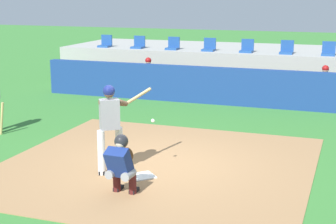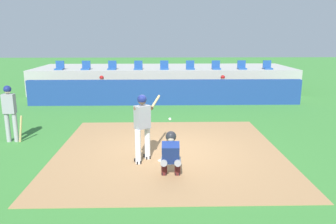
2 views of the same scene
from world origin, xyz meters
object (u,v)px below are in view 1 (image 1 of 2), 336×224
Objects in this scene: stadium_seat_0 at (106,44)px; stadium_seat_5 at (287,50)px; batter_at_plate at (111,123)px; catcher_crouched at (122,162)px; dugout_player_0 at (147,75)px; stadium_seat_3 at (209,47)px; stadium_seat_6 at (328,52)px; home_plate at (143,176)px; stadium_seat_2 at (173,46)px; stadium_seat_4 at (247,49)px; dugout_player_1 at (324,85)px; stadium_seat_1 at (138,45)px.

stadium_seat_0 and stadium_seat_5 have the same top height.
batter_at_plate is 0.97× the size of catcher_crouched.
stadium_seat_3 is (1.71, 2.03, 0.86)m from dugout_player_0.
stadium_seat_6 is at bearing 0.00° from stadium_seat_5.
stadium_seat_0 is at bearing 142.16° from dugout_player_0.
stadium_seat_0 reaches higher than dugout_player_0.
home_plate is at bearing 90.07° from catcher_crouched.
catcher_crouched is at bearing -75.47° from stadium_seat_2.
batter_at_plate is at bearing -93.88° from stadium_seat_4.
stadium_seat_2 is 1.44m from stadium_seat_3.
catcher_crouched is 1.42× the size of dugout_player_1.
batter_at_plate is at bearing -73.03° from dugout_player_0.
stadium_seat_6 is (2.89, 0.00, 0.00)m from stadium_seat_4.
stadium_seat_4 reaches higher than dugout_player_1.
stadium_seat_5 is (2.89, 0.00, 0.00)m from stadium_seat_3.
stadium_seat_3 reaches higher than catcher_crouched.
dugout_player_1 is 8.98m from stadium_seat_0.
dugout_player_0 reaches higher than home_plate.
stadium_seat_4 reaches higher than dugout_player_0.
dugout_player_0 is 1.00× the size of dugout_player_1.
batter_at_plate is 3.76× the size of stadium_seat_1.
stadium_seat_2 is (-2.89, 10.18, 1.51)m from home_plate.
stadium_seat_4 is at bearing 180.00° from stadium_seat_5.
batter_at_plate is at bearing -77.74° from stadium_seat_2.
home_plate is 0.92× the size of stadium_seat_2.
dugout_player_0 is 2.71× the size of stadium_seat_4.
catcher_crouched is 3.86× the size of stadium_seat_4.
batter_at_plate is 10.36m from stadium_seat_5.
catcher_crouched is (0.00, -0.97, 0.59)m from home_plate.
stadium_seat_0 and stadium_seat_1 have the same top height.
stadium_seat_1 is (-4.33, 10.18, 1.51)m from home_plate.
stadium_seat_2 is at bearing 102.26° from batter_at_plate.
home_plate is at bearing -66.94° from stadium_seat_1.
dugout_player_0 is 5.11m from stadium_seat_5.
batter_at_plate reaches higher than home_plate.
batter_at_plate is 8.47m from dugout_player_0.
stadium_seat_3 is 1.00× the size of stadium_seat_4.
stadium_seat_0 is 5.78m from stadium_seat_4.
batter_at_plate is 3.76× the size of stadium_seat_6.
dugout_player_0 is 2.71× the size of stadium_seat_0.
stadium_seat_3 is (-4.37, 2.03, 0.86)m from dugout_player_1.
stadium_seat_3 reaches higher than dugout_player_0.
catcher_crouched is at bearing -104.52° from stadium_seat_6.
stadium_seat_5 reaches higher than catcher_crouched.
stadium_seat_3 and stadium_seat_5 have the same top height.
batter_at_plate is 8.87m from dugout_player_1.
stadium_seat_2 is at bearing 160.70° from dugout_player_1.
stadium_seat_6 is (-0.03, 2.03, 0.86)m from dugout_player_1.
stadium_seat_2 is at bearing 105.84° from home_plate.
dugout_player_1 is 3.66m from stadium_seat_4.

